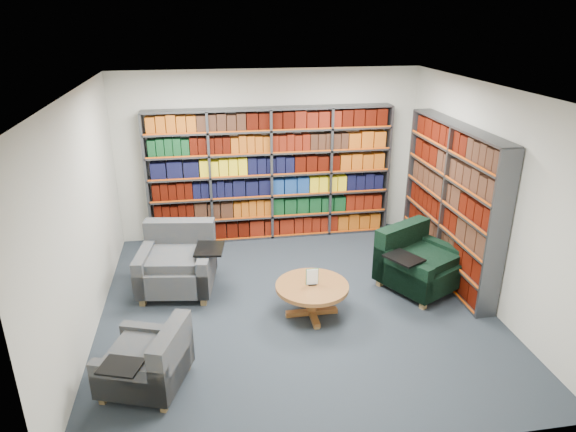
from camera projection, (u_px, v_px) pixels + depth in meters
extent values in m
cube|color=black|center=(295.00, 306.00, 6.78)|extent=(5.00, 5.00, 0.01)
cube|color=white|center=(297.00, 90.00, 5.74)|extent=(5.00, 5.00, 0.01)
cube|color=beige|center=(269.00, 155.00, 8.56)|extent=(5.00, 0.01, 2.80)
cube|color=beige|center=(354.00, 320.00, 3.97)|extent=(5.00, 0.01, 2.80)
cube|color=beige|center=(81.00, 220.00, 5.88)|extent=(0.01, 5.00, 2.80)
cube|color=beige|center=(486.00, 196.00, 6.65)|extent=(0.01, 5.00, 2.80)
cube|color=#47494F|center=(271.00, 175.00, 8.52)|extent=(4.00, 0.28, 2.20)
cube|color=silver|center=(270.00, 173.00, 8.64)|extent=(4.00, 0.02, 2.20)
cube|color=#D84C0A|center=(272.00, 177.00, 8.40)|extent=(4.00, 0.01, 2.20)
cube|color=#0A3517|center=(271.00, 226.00, 8.86)|extent=(3.88, 0.21, 0.29)
cube|color=#340801|center=(271.00, 206.00, 8.72)|extent=(3.88, 0.21, 0.29)
cube|color=#340801|center=(271.00, 186.00, 8.59)|extent=(3.88, 0.21, 0.29)
cube|color=black|center=(271.00, 165.00, 8.45)|extent=(3.88, 0.21, 0.29)
cube|color=#0A3517|center=(270.00, 143.00, 8.32)|extent=(3.88, 0.21, 0.29)
cube|color=#9A460D|center=(270.00, 120.00, 8.18)|extent=(3.88, 0.21, 0.29)
cube|color=#47494F|center=(450.00, 203.00, 7.28)|extent=(0.28, 2.50, 2.20)
cube|color=silver|center=(459.00, 202.00, 7.30)|extent=(0.02, 2.50, 2.20)
cube|color=#D84C0A|center=(442.00, 203.00, 7.26)|extent=(0.02, 2.50, 2.20)
cube|color=#341C11|center=(443.00, 261.00, 7.62)|extent=(0.21, 2.38, 0.29)
cube|color=#340801|center=(446.00, 238.00, 7.49)|extent=(0.21, 2.38, 0.29)
cube|color=#340801|center=(449.00, 215.00, 7.35)|extent=(0.21, 2.38, 0.29)
cube|color=#341C11|center=(452.00, 191.00, 7.22)|extent=(0.21, 2.38, 0.29)
cube|color=#340801|center=(455.00, 166.00, 7.08)|extent=(0.21, 2.38, 0.29)
cube|color=#340801|center=(458.00, 140.00, 6.94)|extent=(0.21, 2.38, 0.29)
cube|color=#0A1E3D|center=(177.00, 271.00, 7.09)|extent=(1.11, 1.11, 0.35)
cube|color=#0A1E3D|center=(181.00, 245.00, 7.36)|extent=(1.00, 0.36, 0.79)
cube|color=#0A1E3D|center=(147.00, 266.00, 7.05)|extent=(0.29, 0.99, 0.52)
cube|color=#0A1E3D|center=(207.00, 266.00, 7.06)|extent=(0.29, 0.99, 0.52)
cube|color=black|center=(209.00, 249.00, 6.91)|extent=(0.44, 0.53, 0.03)
cube|color=olive|center=(143.00, 301.00, 6.79)|extent=(0.09, 0.09, 0.11)
cube|color=olive|center=(204.00, 301.00, 6.81)|extent=(0.09, 0.09, 0.11)
cube|color=olive|center=(156.00, 273.00, 7.54)|extent=(0.09, 0.09, 0.11)
cube|color=olive|center=(211.00, 272.00, 7.55)|extent=(0.09, 0.09, 0.11)
cube|color=black|center=(420.00, 271.00, 7.14)|extent=(1.27, 1.27, 0.33)
cube|color=black|center=(401.00, 248.00, 7.33)|extent=(0.92, 0.62, 0.75)
cube|color=black|center=(402.00, 274.00, 6.88)|extent=(0.57, 0.89, 0.50)
cube|color=black|center=(439.00, 258.00, 7.33)|extent=(0.57, 0.89, 0.50)
cube|color=black|center=(404.00, 258.00, 6.71)|extent=(0.53, 0.57, 0.03)
cube|color=olive|center=(423.00, 305.00, 6.72)|extent=(0.10, 0.10, 0.10)
cube|color=olive|center=(459.00, 287.00, 7.15)|extent=(0.10, 0.10, 0.10)
cube|color=olive|center=(380.00, 282.00, 7.28)|extent=(0.10, 0.10, 0.10)
cube|color=olive|center=(415.00, 267.00, 7.72)|extent=(0.10, 0.10, 0.10)
cube|color=#0A1E3D|center=(145.00, 367.00, 5.27)|extent=(0.99, 0.99, 0.28)
cube|color=#0A1E3D|center=(172.00, 356.00, 5.15)|extent=(0.42, 0.79, 0.62)
cube|color=#0A1E3D|center=(157.00, 343.00, 5.54)|extent=(0.78, 0.37, 0.42)
cube|color=#0A1E3D|center=(130.00, 383.00, 4.94)|extent=(0.78, 0.37, 0.42)
cube|color=black|center=(121.00, 366.00, 4.82)|extent=(0.46, 0.40, 0.02)
cube|color=olive|center=(132.00, 359.00, 5.68)|extent=(0.08, 0.08, 0.09)
cube|color=olive|center=(103.00, 399.00, 5.09)|extent=(0.08, 0.08, 0.09)
cube|color=olive|center=(187.00, 366.00, 5.58)|extent=(0.08, 0.08, 0.09)
cube|color=olive|center=(164.00, 407.00, 4.99)|extent=(0.08, 0.08, 0.09)
cylinder|color=brown|center=(312.00, 287.00, 6.44)|extent=(0.93, 0.93, 0.05)
cylinder|color=brown|center=(312.00, 301.00, 6.52)|extent=(0.12, 0.12, 0.37)
cube|color=brown|center=(312.00, 312.00, 6.58)|extent=(0.67, 0.08, 0.06)
cube|color=brown|center=(312.00, 312.00, 6.58)|extent=(0.08, 0.67, 0.06)
cube|color=black|center=(312.00, 284.00, 6.43)|extent=(0.10, 0.05, 0.01)
cube|color=white|center=(312.00, 277.00, 6.39)|extent=(0.14, 0.01, 0.21)
cube|color=#145926|center=(312.00, 277.00, 6.40)|extent=(0.16, 0.00, 0.22)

